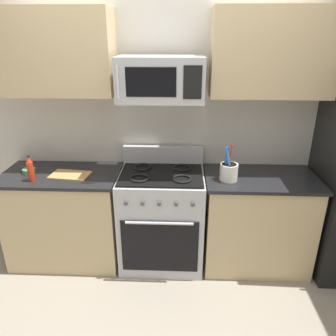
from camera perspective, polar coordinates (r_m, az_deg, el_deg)
name	(u,v)px	position (r m, az deg, el deg)	size (l,w,h in m)	color
ground_plane	(157,314)	(2.82, -1.97, -24.49)	(16.00, 16.00, 0.00)	gray
wall_back	(164,122)	(3.09, -0.80, 8.15)	(8.00, 0.10, 2.60)	beige
counter_left	(66,217)	(3.26, -17.65, -8.26)	(1.06, 0.60, 0.91)	tan
range_oven	(162,217)	(3.07, -1.10, -8.75)	(0.76, 0.65, 1.09)	#B2B5BA
counter_right	(256,221)	(3.15, 15.39, -9.08)	(0.99, 0.60, 0.91)	tan
microwave	(161,79)	(2.67, -1.28, 15.52)	(0.69, 0.44, 0.35)	#B2B5BA
upper_cabinets_left	(50,53)	(2.98, -20.21, 18.65)	(1.05, 0.34, 0.69)	tan
upper_cabinets_right	(272,53)	(2.87, 17.98, 18.81)	(0.98, 0.34, 0.69)	tan
utensil_crock	(229,171)	(2.79, 10.73, -0.53)	(0.15, 0.15, 0.32)	white
cutting_board	(70,175)	(2.98, -17.00, -1.22)	(0.34, 0.20, 0.02)	tan
bottle_hot_sauce	(30,169)	(2.95, -23.22, -0.21)	(0.06, 0.06, 0.23)	red
prep_bowl	(29,171)	(3.16, -23.44, -0.42)	(0.11, 0.11, 0.04)	#59AD66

